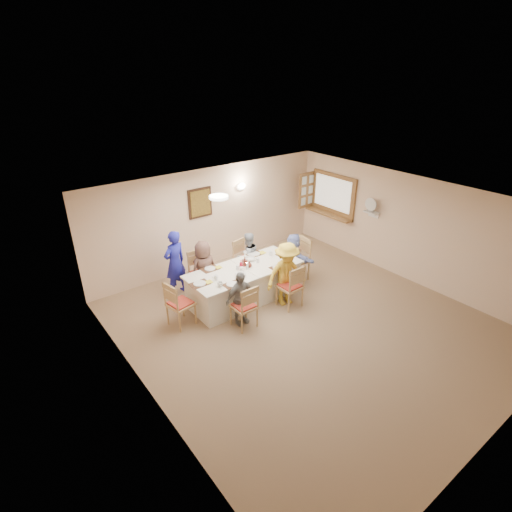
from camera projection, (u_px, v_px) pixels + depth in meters
ground at (307, 325)px, 7.98m from camera, size 7.00×7.00×0.00m
room_walls at (311, 257)px, 7.32m from camera, size 7.00×7.00×7.00m
wall_picture at (200, 203)px, 9.54m from camera, size 0.62×0.05×0.72m
wall_sconce at (241, 186)px, 10.09m from camera, size 0.26×0.09×0.18m
ceiling_light at (219, 197)px, 7.42m from camera, size 0.36×0.36×0.05m
serving_hatch at (333, 195)px, 10.79m from camera, size 0.06×1.50×1.15m
hatch_sill at (329, 214)px, 10.96m from camera, size 0.30×1.50×0.05m
shutter_door at (307, 190)px, 11.19m from camera, size 0.55×0.04×1.00m
fan_shelf at (372, 212)px, 9.83m from camera, size 0.22×0.36×0.03m
desk_fan at (372, 207)px, 9.75m from camera, size 0.30×0.30×0.28m
dining_table at (245, 284)px, 8.69m from camera, size 2.51×1.06×0.76m
chair_back_left at (202, 273)px, 8.88m from camera, size 0.50×0.50×1.00m
chair_back_right at (245, 260)px, 9.55m from camera, size 0.54×0.54×0.95m
chair_front_left at (244, 305)px, 7.75m from camera, size 0.45×0.45×0.95m
chair_front_right at (290, 285)px, 8.40m from camera, size 0.48×0.48×0.99m
chair_left_end at (180, 303)px, 7.79m from camera, size 0.55×0.55×0.98m
chair_right_end at (297, 259)px, 9.48m from camera, size 0.55×0.55×1.03m
diner_back_left at (204, 269)px, 8.73m from camera, size 0.71×0.53×1.31m
diner_back_right at (248, 257)px, 9.41m from camera, size 0.67×0.56×1.20m
diner_front_left at (240, 298)px, 7.79m from camera, size 0.70×0.36×1.14m
diner_front_right at (286, 274)px, 8.39m from camera, size 1.12×0.88×1.42m
diner_right_end at (293, 257)px, 9.38m from camera, size 1.11×0.38×1.19m
caregiver at (175, 263)px, 8.77m from camera, size 0.69×0.58×1.51m
placemat_fl at (232, 285)px, 7.90m from camera, size 0.35×0.26×0.01m
plate_fl at (232, 284)px, 7.89m from camera, size 0.24×0.24×0.01m
napkin_fl at (241, 283)px, 7.96m from camera, size 0.13×0.13×0.01m
placemat_fr at (278, 268)px, 8.55m from camera, size 0.35×0.26×0.01m
plate_fr at (278, 267)px, 8.55m from camera, size 0.26×0.26×0.02m
napkin_fr at (286, 266)px, 8.61m from camera, size 0.15×0.15×0.01m
placemat_bl at (210, 269)px, 8.49m from camera, size 0.37×0.27×0.01m
plate_bl at (210, 269)px, 8.49m from camera, size 0.23×0.23×0.01m
napkin_bl at (218, 267)px, 8.55m from camera, size 0.13×0.13×0.01m
placemat_br at (255, 254)px, 9.15m from camera, size 0.36×0.27×0.01m
plate_br at (255, 254)px, 9.15m from camera, size 0.24×0.24×0.01m
napkin_br at (262, 253)px, 9.21m from camera, size 0.14×0.14×0.01m
placemat_le at (200, 284)px, 7.92m from camera, size 0.38×0.28×0.01m
plate_le at (200, 283)px, 7.92m from camera, size 0.25×0.25×0.02m
napkin_le at (209, 282)px, 7.98m from camera, size 0.13×0.13×0.01m
placemat_re at (284, 254)px, 9.14m from camera, size 0.34×0.25×0.01m
plate_re at (284, 254)px, 9.13m from camera, size 0.23×0.23×0.01m
napkin_re at (291, 253)px, 9.20m from camera, size 0.15×0.15×0.01m
teacup_a at (220, 284)px, 7.83m from camera, size 0.13×0.13×0.09m
teacup_b at (245, 253)px, 9.11m from camera, size 0.16×0.16×0.09m
bowl_a at (241, 275)px, 8.22m from camera, size 0.33×0.33×0.05m
bowl_b at (250, 259)px, 8.86m from camera, size 0.25×0.25×0.07m
condiment_ketchup at (241, 265)px, 8.45m from camera, size 0.09×0.09×0.21m
condiment_brown at (245, 261)px, 8.60m from camera, size 0.14×0.14×0.21m
condiment_malt at (249, 264)px, 8.54m from camera, size 0.20×0.20×0.14m
drinking_glass at (237, 267)px, 8.45m from camera, size 0.06×0.06×0.09m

